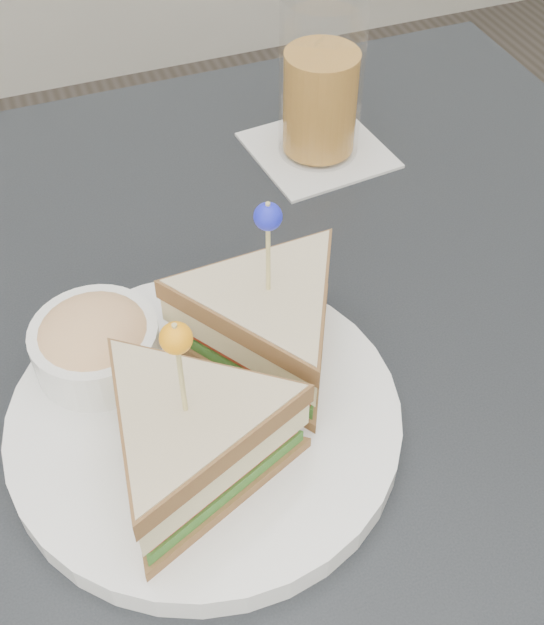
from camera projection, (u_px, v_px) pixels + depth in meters
The scene contains 3 objects.
table at pixel (264, 440), 0.59m from camera, with size 0.80×0.80×0.75m.
plate_meal at pixel (212, 384), 0.48m from camera, with size 0.29×0.28×0.15m.
drink_set at pixel (321, 88), 0.67m from camera, with size 0.12×0.12×0.15m.
Camera 1 is at (-0.11, -0.31, 1.17)m, focal length 45.00 mm.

